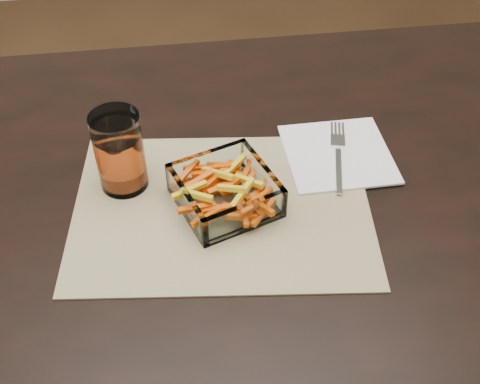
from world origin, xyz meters
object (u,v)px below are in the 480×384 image
glass_bowl (225,193)px  tumbler (120,154)px  fork (338,153)px  dining_table (256,224)px

glass_bowl → tumbler: (-0.15, 0.07, 0.04)m
fork → dining_table: bearing=-146.5°
glass_bowl → fork: bearing=22.8°
tumbler → fork: 0.36m
dining_table → glass_bowl: (-0.05, -0.03, 0.11)m
dining_table → glass_bowl: glass_bowl is taller
glass_bowl → tumbler: size_ratio=1.32×
glass_bowl → tumbler: bearing=156.6°
glass_bowl → dining_table: bearing=29.5°
tumbler → fork: tumbler is taller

